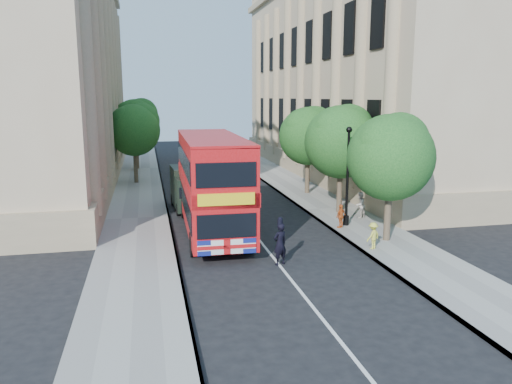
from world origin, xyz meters
TOP-DOWN VIEW (x-y plane):
  - ground at (0.00, 0.00)m, footprint 120.00×120.00m
  - pavement_right at (5.75, 10.00)m, footprint 3.50×80.00m
  - pavement_left at (-5.75, 10.00)m, footprint 3.50×80.00m
  - building_right at (13.80, 24.00)m, footprint 12.00×38.00m
  - building_left at (-13.80, 24.00)m, footprint 12.00×38.00m
  - tree_right_near at (5.84, 3.03)m, footprint 4.00×4.00m
  - tree_right_mid at (5.84, 9.03)m, footprint 4.20×4.20m
  - tree_right_far at (5.84, 15.03)m, footprint 4.00×4.00m
  - tree_left_far at (-5.96, 22.03)m, footprint 4.00×4.00m
  - tree_left_back at (-5.96, 30.03)m, footprint 4.20×4.20m
  - lamp_post at (5.00, 6.00)m, footprint 0.32×0.32m
  - double_decker_bus at (-2.01, 6.43)m, footprint 2.96×10.44m
  - box_van at (-2.72, 11.97)m, footprint 2.02×4.53m
  - police_constable at (0.04, 1.00)m, footprint 0.75×0.64m
  - woman_pedestrian at (6.35, 7.32)m, footprint 0.90×0.86m
  - child_a at (4.51, 5.54)m, footprint 0.77×0.64m
  - child_b at (4.54, 1.83)m, footprint 0.89×0.76m

SIDE VIEW (x-z plane):
  - ground at x=0.00m, z-range 0.00..0.00m
  - pavement_right at x=5.75m, z-range 0.00..0.12m
  - pavement_left at x=-5.75m, z-range 0.00..0.12m
  - child_b at x=4.54m, z-range 0.12..1.32m
  - child_a at x=4.51m, z-range 0.12..1.35m
  - woman_pedestrian at x=6.35m, z-range 0.12..1.59m
  - police_constable at x=0.04m, z-range 0.00..1.75m
  - box_van at x=-2.72m, z-range -0.03..2.51m
  - lamp_post at x=5.00m, z-range -0.07..5.09m
  - double_decker_bus at x=-2.01m, z-range 0.25..5.05m
  - tree_right_near at x=5.84m, z-range 1.21..7.29m
  - tree_right_far at x=5.84m, z-range 1.24..7.39m
  - tree_left_far at x=-5.96m, z-range 1.30..7.59m
  - tree_right_mid at x=5.84m, z-range 1.26..7.63m
  - tree_left_back at x=-5.96m, z-range 1.38..8.03m
  - building_right at x=13.80m, z-range 0.00..18.00m
  - building_left at x=-13.80m, z-range 0.00..18.00m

